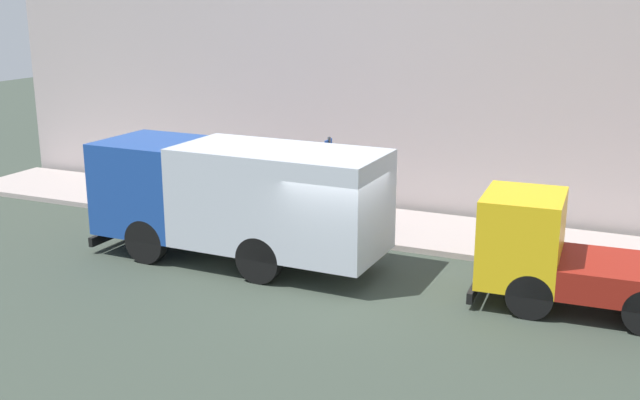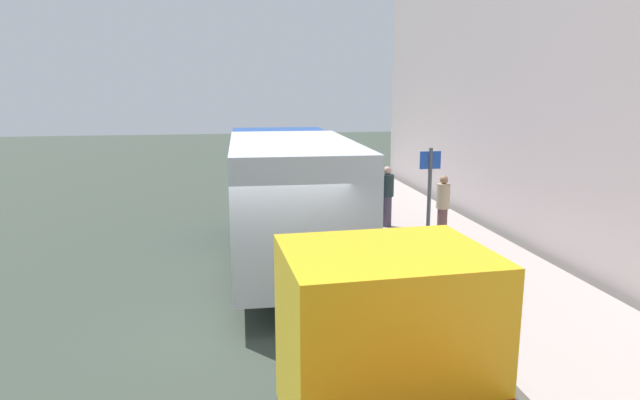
{
  "view_description": "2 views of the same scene",
  "coord_description": "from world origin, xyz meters",
  "px_view_note": "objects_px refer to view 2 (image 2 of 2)",
  "views": [
    {
      "loc": [
        -14.91,
        -6.0,
        6.39
      ],
      "look_at": [
        0.87,
        0.99,
        1.75
      ],
      "focal_mm": 42.97,
      "sensor_mm": 36.0,
      "label": 1
    },
    {
      "loc": [
        -0.6,
        -8.72,
        3.95
      ],
      "look_at": [
        1.22,
        2.13,
        1.7
      ],
      "focal_mm": 30.98,
      "sensor_mm": 36.0,
      "label": 2
    }
  ],
  "objects_px": {
    "large_utility_truck": "(288,193)",
    "street_sign_post": "(429,200)",
    "pedestrian_walking": "(443,208)",
    "traffic_cone_orange": "(374,202)",
    "pedestrian_standing": "(387,195)"
  },
  "relations": [
    {
      "from": "pedestrian_standing",
      "to": "traffic_cone_orange",
      "type": "distance_m",
      "value": 1.94
    },
    {
      "from": "traffic_cone_orange",
      "to": "pedestrian_walking",
      "type": "bearing_deg",
      "value": -79.83
    },
    {
      "from": "traffic_cone_orange",
      "to": "street_sign_post",
      "type": "xyz_separation_m",
      "value": [
        -0.38,
        -5.67,
        1.23
      ]
    },
    {
      "from": "large_utility_truck",
      "to": "pedestrian_standing",
      "type": "distance_m",
      "value": 4.05
    },
    {
      "from": "large_utility_truck",
      "to": "street_sign_post",
      "type": "height_order",
      "value": "large_utility_truck"
    },
    {
      "from": "pedestrian_walking",
      "to": "traffic_cone_orange",
      "type": "bearing_deg",
      "value": 74.68
    },
    {
      "from": "traffic_cone_orange",
      "to": "large_utility_truck",
      "type": "bearing_deg",
      "value": -125.49
    },
    {
      "from": "pedestrian_walking",
      "to": "traffic_cone_orange",
      "type": "xyz_separation_m",
      "value": [
        -0.69,
        3.82,
        -0.61
      ]
    },
    {
      "from": "large_utility_truck",
      "to": "street_sign_post",
      "type": "distance_m",
      "value": 3.05
    },
    {
      "from": "large_utility_truck",
      "to": "pedestrian_walking",
      "type": "bearing_deg",
      "value": 10.56
    },
    {
      "from": "pedestrian_walking",
      "to": "pedestrian_standing",
      "type": "relative_size",
      "value": 1.02
    },
    {
      "from": "pedestrian_walking",
      "to": "street_sign_post",
      "type": "distance_m",
      "value": 2.23
    },
    {
      "from": "large_utility_truck",
      "to": "pedestrian_standing",
      "type": "bearing_deg",
      "value": 42.02
    },
    {
      "from": "large_utility_truck",
      "to": "pedestrian_standing",
      "type": "relative_size",
      "value": 4.44
    },
    {
      "from": "pedestrian_walking",
      "to": "traffic_cone_orange",
      "type": "distance_m",
      "value": 3.93
    }
  ]
}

